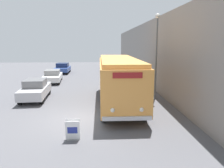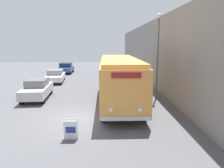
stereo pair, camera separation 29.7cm
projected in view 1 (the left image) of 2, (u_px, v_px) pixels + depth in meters
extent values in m
plane|color=#56565B|center=(78.00, 119.00, 12.54)|extent=(80.00, 80.00, 0.00)
cube|color=gray|center=(151.00, 54.00, 22.13)|extent=(0.30, 60.00, 6.59)
cylinder|color=black|center=(103.00, 112.00, 12.16)|extent=(0.28, 1.01, 1.01)
cylinder|color=black|center=(144.00, 111.00, 12.28)|extent=(0.28, 1.01, 1.01)
cylinder|color=black|center=(102.00, 87.00, 19.35)|extent=(0.28, 1.01, 1.01)
cylinder|color=black|center=(128.00, 87.00, 19.48)|extent=(0.28, 1.01, 1.01)
cube|color=#EF9E47|center=(118.00, 79.00, 15.59)|extent=(2.61, 10.13, 2.51)
cube|color=#FEA74B|center=(118.00, 60.00, 15.34)|extent=(2.41, 9.72, 0.24)
cube|color=silver|center=(127.00, 118.00, 10.76)|extent=(2.48, 0.12, 0.20)
sphere|color=white|center=(113.00, 110.00, 10.68)|extent=(0.22, 0.22, 0.22)
sphere|color=white|center=(142.00, 110.00, 10.76)|extent=(0.22, 0.22, 0.22)
cube|color=maroon|center=(128.00, 75.00, 10.42)|extent=(1.44, 0.06, 0.28)
cube|color=gray|center=(73.00, 139.00, 9.85)|extent=(0.57, 0.20, 0.01)
cube|color=white|center=(72.00, 131.00, 9.69)|extent=(0.63, 0.18, 0.91)
cube|color=white|center=(73.00, 129.00, 9.85)|extent=(0.63, 0.18, 0.91)
cube|color=navy|center=(72.00, 130.00, 9.67)|extent=(0.44, 0.06, 0.32)
cylinder|color=#595E60|center=(156.00, 59.00, 16.74)|extent=(0.12, 0.12, 6.19)
sphere|color=silver|center=(158.00, 16.00, 16.17)|extent=(0.36, 0.36, 0.36)
cylinder|color=black|center=(20.00, 100.00, 15.43)|extent=(0.22, 0.65, 0.65)
cylinder|color=black|center=(42.00, 100.00, 15.61)|extent=(0.22, 0.65, 0.65)
cylinder|color=black|center=(30.00, 91.00, 18.39)|extent=(0.22, 0.65, 0.65)
cylinder|color=black|center=(49.00, 91.00, 18.57)|extent=(0.22, 0.65, 0.65)
cube|color=#B7B7BC|center=(35.00, 91.00, 16.94)|extent=(2.05, 4.54, 0.66)
cube|color=slate|center=(35.00, 83.00, 16.94)|extent=(1.62, 2.09, 0.56)
cylinder|color=black|center=(43.00, 82.00, 22.90)|extent=(0.22, 0.60, 0.60)
cylinder|color=black|center=(59.00, 82.00, 23.13)|extent=(0.22, 0.60, 0.60)
cylinder|color=black|center=(48.00, 78.00, 26.08)|extent=(0.22, 0.60, 0.60)
cylinder|color=black|center=(61.00, 77.00, 26.31)|extent=(0.22, 0.60, 0.60)
cube|color=silver|center=(53.00, 77.00, 24.55)|extent=(2.27, 4.82, 0.55)
cube|color=gray|center=(53.00, 72.00, 24.57)|extent=(1.75, 2.24, 0.54)
cylinder|color=black|center=(55.00, 72.00, 30.75)|extent=(0.22, 0.67, 0.67)
cylinder|color=black|center=(67.00, 72.00, 30.86)|extent=(0.22, 0.67, 0.67)
cylinder|color=black|center=(59.00, 70.00, 33.45)|extent=(0.22, 0.67, 0.67)
cylinder|color=black|center=(70.00, 70.00, 33.55)|extent=(0.22, 0.67, 0.67)
cube|color=#2D478C|center=(63.00, 69.00, 32.10)|extent=(1.98, 4.16, 0.57)
cube|color=#19274D|center=(63.00, 65.00, 32.10)|extent=(1.67, 1.88, 0.60)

